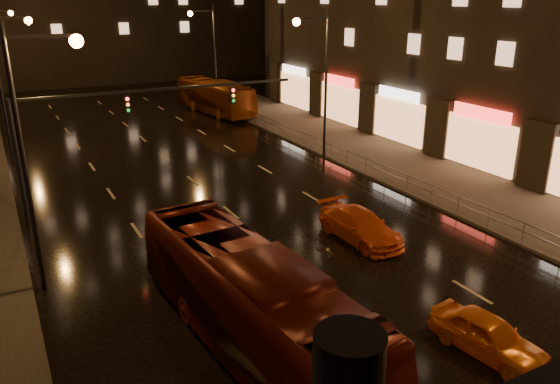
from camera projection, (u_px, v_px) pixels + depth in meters
name	position (u px, v px, depth m)	size (l,w,h in m)	color
ground	(204.00, 190.00, 32.19)	(140.00, 140.00, 0.00)	black
sidewalk_right	(437.00, 179.00, 33.97)	(7.00, 70.00, 0.15)	#38332D
traffic_signal	(108.00, 120.00, 28.36)	(15.31, 0.32, 6.20)	black
railing_right	(366.00, 161.00, 34.73)	(0.05, 56.00, 1.00)	#99999E
bus_red	(251.00, 300.00, 17.32)	(2.81, 12.03, 3.35)	#5E150D
bus_curb	(215.00, 97.00, 53.10)	(2.70, 11.53, 3.21)	#883D0D
taxi_near	(488.00, 335.00, 17.26)	(1.55, 3.86, 1.31)	orange
taxi_far	(360.00, 226.00, 25.41)	(1.97, 4.84, 1.40)	#EE5A16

